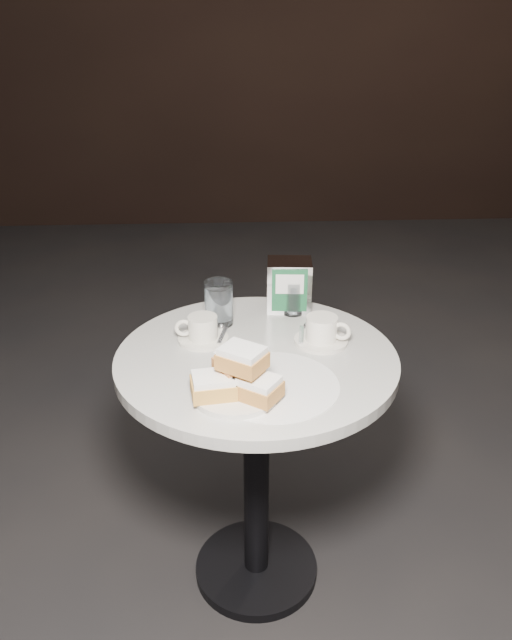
% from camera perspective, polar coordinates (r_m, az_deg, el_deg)
% --- Properties ---
extents(ground, '(7.00, 7.00, 0.00)m').
position_cam_1_polar(ground, '(2.02, 0.03, -21.97)').
color(ground, black).
rests_on(ground, ground).
extents(cafe_table, '(0.70, 0.70, 0.74)m').
position_cam_1_polar(cafe_table, '(1.65, 0.04, -9.18)').
color(cafe_table, black).
rests_on(cafe_table, ground).
extents(sugar_spill, '(0.35, 0.35, 0.00)m').
position_cam_1_polar(sugar_spill, '(1.42, 1.53, -5.94)').
color(sugar_spill, white).
rests_on(sugar_spill, cafe_table).
extents(beignet_plate, '(0.22, 0.22, 0.12)m').
position_cam_1_polar(beignet_plate, '(1.36, -1.73, -5.42)').
color(beignet_plate, silver).
rests_on(beignet_plate, cafe_table).
extents(coffee_cup_left, '(0.14, 0.14, 0.07)m').
position_cam_1_polar(coffee_cup_left, '(1.60, -4.93, -0.93)').
color(coffee_cup_left, silver).
rests_on(coffee_cup_left, cafe_table).
extents(coffee_cup_right, '(0.18, 0.18, 0.07)m').
position_cam_1_polar(coffee_cup_right, '(1.59, 6.06, -1.05)').
color(coffee_cup_right, silver).
rests_on(coffee_cup_right, cafe_table).
extents(water_glass_left, '(0.08, 0.08, 0.12)m').
position_cam_1_polar(water_glass_left, '(1.67, -3.42, 1.51)').
color(water_glass_left, white).
rests_on(water_glass_left, cafe_table).
extents(water_glass_right, '(0.08, 0.08, 0.10)m').
position_cam_1_polar(water_glass_right, '(1.74, 3.42, 2.06)').
color(water_glass_right, white).
rests_on(water_glass_right, cafe_table).
extents(napkin_dispenser, '(0.13, 0.11, 0.14)m').
position_cam_1_polar(napkin_dispenser, '(1.76, 3.05, 3.21)').
color(napkin_dispenser, silver).
rests_on(napkin_dispenser, cafe_table).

